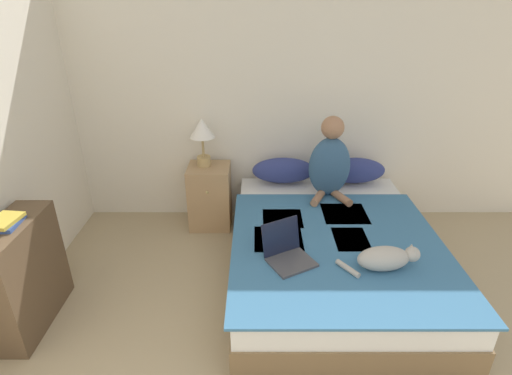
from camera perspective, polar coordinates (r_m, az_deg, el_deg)
wall_back at (r=4.03m, az=6.13°, el=12.70°), size 5.43×0.05×2.55m
bed at (r=3.43m, az=10.78°, el=-9.32°), size 1.63×2.14×0.46m
pillow_near at (r=4.02m, az=3.99°, el=2.45°), size 0.62×0.24×0.26m
pillow_far at (r=4.13m, az=13.88°, el=2.37°), size 0.62×0.24×0.26m
person_sitting at (r=3.74m, az=10.59°, el=3.53°), size 0.39×0.38×0.76m
cat_tabby at (r=2.91m, az=18.13°, el=-9.59°), size 0.57×0.22×0.17m
laptop_open at (r=2.89m, az=4.62°, el=-9.32°), size 0.41×0.41×0.26m
nightstand at (r=4.10m, az=-6.50°, el=-1.23°), size 0.41×0.41×0.65m
table_lamp at (r=3.89m, az=-7.61°, el=7.75°), size 0.24×0.24×0.48m
bookshelf at (r=3.29m, az=-30.34°, el=-10.77°), size 0.27×0.73×0.81m
book_stack_top at (r=3.08m, az=-32.07°, el=-4.18°), size 0.19×0.24×0.05m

